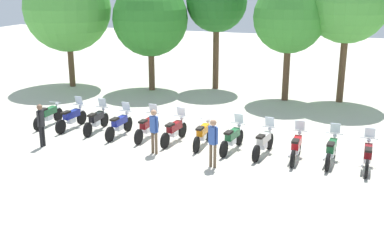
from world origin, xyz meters
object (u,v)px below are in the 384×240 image
at_px(motorcycle_6, 203,134).
at_px(tree_0, 67,8).
at_px(motorcycle_1, 72,118).
at_px(tree_3, 289,18).
at_px(motorcycle_7, 232,138).
at_px(motorcycle_11, 368,155).
at_px(motorcycle_2, 97,120).
at_px(motorcycle_9, 296,146).
at_px(motorcycle_4, 147,127).
at_px(tree_2, 217,2).
at_px(tree_1, 150,19).
at_px(tree_4, 348,2).
at_px(person_1, 213,139).
at_px(motorcycle_0, 49,115).
at_px(person_2, 154,128).
at_px(motorcycle_5, 174,130).
at_px(person_0, 41,122).
at_px(motorcycle_3, 119,124).
at_px(motorcycle_8, 264,142).
at_px(motorcycle_10, 331,150).

distance_m(motorcycle_6, tree_0, 14.23).
distance_m(motorcycle_1, tree_3, 12.43).
xyz_separation_m(tree_0, tree_3, (13.05, 0.92, -0.26)).
bearing_deg(motorcycle_1, motorcycle_7, -89.43).
bearing_deg(motorcycle_11, tree_0, 65.82).
height_order(motorcycle_2, tree_3, tree_3).
bearing_deg(motorcycle_6, motorcycle_9, -94.51).
distance_m(motorcycle_1, motorcycle_4, 3.76).
height_order(motorcycle_1, tree_2, tree_2).
relative_size(tree_1, tree_4, 0.86).
xyz_separation_m(person_1, tree_1, (-7.09, 10.52, 3.17)).
height_order(motorcycle_0, motorcycle_2, motorcycle_2).
bearing_deg(motorcycle_7, person_1, -178.19).
height_order(motorcycle_2, motorcycle_6, motorcycle_2).
bearing_deg(motorcycle_7, person_2, 124.01).
bearing_deg(tree_0, tree_2, 15.62).
relative_size(motorcycle_2, motorcycle_5, 1.00).
distance_m(motorcycle_1, person_1, 7.67).
relative_size(person_0, person_2, 1.00).
height_order(motorcycle_3, motorcycle_8, same).
xyz_separation_m(motorcycle_4, person_2, (1.02, -1.58, 0.52)).
xyz_separation_m(motorcycle_7, tree_3, (0.66, 8.82, 3.98)).
distance_m(person_2, tree_0, 13.87).
distance_m(motorcycle_10, tree_2, 13.65).
height_order(tree_1, tree_4, tree_4).
distance_m(motorcycle_11, person_0, 12.48).
distance_m(motorcycle_3, person_1, 5.25).
height_order(motorcycle_3, motorcycle_11, same).
xyz_separation_m(motorcycle_8, person_1, (-1.46, -1.84, 0.54)).
bearing_deg(motorcycle_7, motorcycle_9, -85.20).
distance_m(motorcycle_0, person_2, 6.30).
relative_size(motorcycle_4, motorcycle_9, 1.00).
distance_m(motorcycle_6, tree_1, 11.07).
distance_m(motorcycle_2, motorcycle_5, 3.77).
height_order(motorcycle_0, motorcycle_4, motorcycle_4).
bearing_deg(tree_3, tree_4, 11.74).
height_order(tree_1, tree_3, tree_1).
bearing_deg(motorcycle_7, motorcycle_10, -82.90).
height_order(motorcycle_1, motorcycle_10, same).
xyz_separation_m(motorcycle_5, tree_3, (3.17, 8.65, 3.98)).
bearing_deg(tree_2, motorcycle_9, -58.85).
distance_m(motorcycle_3, tree_4, 13.51).
bearing_deg(motorcycle_0, motorcycle_1, -93.16).
distance_m(motorcycle_8, motorcycle_10, 2.50).
distance_m(tree_0, tree_4, 16.01).
xyz_separation_m(motorcycle_0, motorcycle_2, (2.51, -0.01, 0.01)).
xyz_separation_m(motorcycle_0, motorcycle_11, (13.79, -0.62, 0.01)).
relative_size(motorcycle_0, tree_3, 0.34).
height_order(motorcycle_5, motorcycle_11, same).
height_order(motorcycle_10, tree_0, tree_0).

